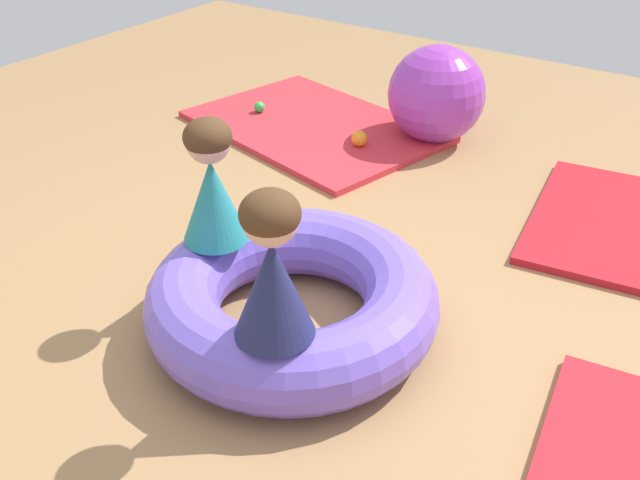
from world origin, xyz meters
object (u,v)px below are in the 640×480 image
inflatable_cushion (292,299)px  play_ball_orange (359,138)px  child_in_teal (212,183)px  play_ball_green (259,107)px  exercise_ball_large (436,94)px  child_in_navy (272,268)px

inflatable_cushion → play_ball_orange: 1.77m
child_in_teal → play_ball_green: child_in_teal is taller
child_in_teal → exercise_ball_large: 2.07m
inflatable_cushion → child_in_navy: bearing=-62.1°
child_in_teal → child_in_navy: size_ratio=0.97×
inflatable_cushion → exercise_ball_large: exercise_ball_large is taller
play_ball_orange → exercise_ball_large: (0.29, 0.43, 0.21)m
play_ball_orange → inflatable_cushion: bearing=-67.3°
child_in_navy → exercise_ball_large: (-0.57, 2.41, -0.27)m
child_in_navy → play_ball_orange: size_ratio=5.57×
child_in_navy → play_ball_orange: child_in_navy is taller
play_ball_orange → child_in_navy: bearing=-66.3°
child_in_teal → play_ball_orange: size_ratio=5.40×
child_in_navy → exercise_ball_large: size_ratio=0.91×
exercise_ball_large → play_ball_orange: bearing=-124.5°
play_ball_green → exercise_ball_large: 1.22m
inflatable_cushion → play_ball_orange: (-0.68, 1.63, -0.06)m
child_in_navy → play_ball_orange: 2.22m
inflatable_cushion → child_in_teal: 0.57m
inflatable_cushion → exercise_ball_large: 2.10m
play_ball_orange → exercise_ball_large: bearing=55.5°
child_in_navy → play_ball_orange: bearing=14.5°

